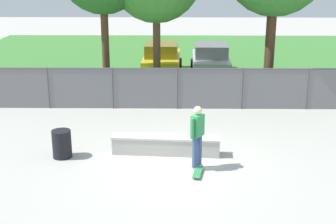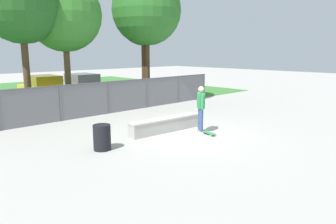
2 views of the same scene
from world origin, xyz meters
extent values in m
plane|color=#ADAAA3|center=(0.00, 0.00, 0.00)|extent=(80.00, 80.00, 0.00)
cube|color=#3D7A33|center=(0.00, 15.76, 0.01)|extent=(27.22, 20.00, 0.02)
cube|color=#A8A59E|center=(-0.36, 0.80, 0.25)|extent=(3.22, 0.67, 0.50)
cube|color=beige|center=(-0.36, 0.80, 0.53)|extent=(3.26, 0.71, 0.06)
cube|color=beige|center=(0.43, -0.34, 0.05)|extent=(0.28, 0.24, 0.10)
cube|color=beige|center=(0.56, -0.16, 0.05)|extent=(0.28, 0.24, 0.10)
cylinder|color=#384C7A|center=(0.46, -0.36, 0.54)|extent=(0.15, 0.15, 0.88)
cylinder|color=#384C7A|center=(0.58, -0.18, 0.54)|extent=(0.15, 0.15, 0.88)
cube|color=#2D8C4C|center=(0.52, -0.27, 1.28)|extent=(0.40, 0.44, 0.60)
cylinder|color=#2D8C4C|center=(0.38, -0.47, 1.26)|extent=(0.10, 0.10, 0.58)
cylinder|color=#2D8C4C|center=(0.67, -0.06, 1.26)|extent=(0.10, 0.10, 0.58)
sphere|color=beige|center=(0.52, -0.27, 1.71)|extent=(0.22, 0.22, 0.22)
cube|color=#2D8C4C|center=(0.54, -0.62, 0.08)|extent=(0.35, 0.82, 0.02)
cube|color=#B2B2B7|center=(0.59, -0.35, 0.06)|extent=(0.15, 0.09, 0.02)
cube|color=#B2B2B7|center=(0.49, -0.88, 0.06)|extent=(0.15, 0.09, 0.02)
cylinder|color=silver|center=(0.67, -0.37, 0.03)|extent=(0.04, 0.06, 0.05)
cylinder|color=silver|center=(0.50, -0.33, 0.03)|extent=(0.04, 0.06, 0.05)
cylinder|color=silver|center=(0.57, -0.90, 0.03)|extent=(0.04, 0.06, 0.05)
cylinder|color=silver|center=(0.40, -0.87, 0.03)|extent=(0.04, 0.06, 0.05)
cylinder|color=#4C4C51|center=(-2.54, 5.46, 0.82)|extent=(0.07, 0.07, 1.64)
cylinder|color=#4C4C51|center=(0.00, 5.46, 0.82)|extent=(0.07, 0.07, 1.64)
cylinder|color=#4C4C51|center=(2.54, 5.46, 0.82)|extent=(0.07, 0.07, 1.64)
cylinder|color=#4C4C51|center=(5.07, 5.46, 0.82)|extent=(0.07, 0.07, 1.64)
cylinder|color=#4C4C51|center=(7.61, 5.46, 0.82)|extent=(0.07, 0.07, 1.64)
cylinder|color=#4C4C51|center=(0.00, 5.46, 1.61)|extent=(15.22, 0.05, 0.05)
cube|color=slate|center=(0.00, 5.46, 0.82)|extent=(15.22, 0.01, 1.64)
cylinder|color=#513823|center=(-3.07, 7.59, 1.95)|extent=(0.32, 0.32, 3.90)
sphere|color=#21561E|center=(-3.07, 7.59, 5.26)|extent=(3.60, 3.60, 3.60)
cylinder|color=brown|center=(-0.88, 7.80, 1.78)|extent=(0.32, 0.32, 3.56)
sphere|color=#337528|center=(-0.88, 7.80, 5.00)|extent=(3.82, 3.82, 3.82)
cylinder|color=#47301E|center=(3.81, 7.10, 1.91)|extent=(0.32, 0.32, 3.83)
sphere|color=#286623|center=(3.81, 7.10, 4.94)|extent=(2.98, 2.98, 2.98)
cylinder|color=#47301E|center=(3.84, 6.86, 1.98)|extent=(0.32, 0.32, 3.97)
sphere|color=#286623|center=(3.84, 6.86, 5.50)|extent=(4.10, 4.10, 4.10)
cube|color=gold|center=(-0.76, 11.48, 0.67)|extent=(1.92, 4.25, 0.70)
cube|color=#776413|center=(-0.77, 11.33, 1.34)|extent=(1.66, 2.14, 0.64)
cylinder|color=black|center=(-1.62, 12.80, 0.32)|extent=(0.24, 0.65, 0.64)
cylinder|color=black|center=(0.17, 12.75, 0.32)|extent=(0.24, 0.65, 0.64)
cylinder|color=black|center=(-1.70, 10.20, 0.32)|extent=(0.24, 0.65, 0.64)
cylinder|color=black|center=(0.10, 10.15, 0.32)|extent=(0.24, 0.65, 0.64)
cube|color=#B7BABF|center=(1.74, 11.28, 0.67)|extent=(1.92, 4.25, 0.70)
cube|color=slate|center=(1.74, 11.13, 1.34)|extent=(1.66, 2.14, 0.64)
cylinder|color=black|center=(0.88, 12.60, 0.32)|extent=(0.24, 0.65, 0.64)
cylinder|color=black|center=(2.68, 12.55, 0.32)|extent=(0.24, 0.65, 0.64)
cylinder|color=black|center=(0.80, 10.00, 0.32)|extent=(0.24, 0.65, 0.64)
cylinder|color=black|center=(2.60, 9.95, 0.32)|extent=(0.24, 0.65, 0.64)
cylinder|color=black|center=(-3.41, 0.52, 0.41)|extent=(0.56, 0.56, 0.83)
camera|label=1|loc=(-0.11, -12.08, 5.38)|focal=49.47mm
camera|label=2|loc=(-8.58, -7.94, 3.13)|focal=33.47mm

